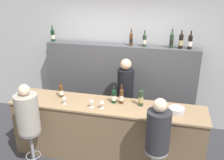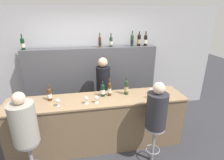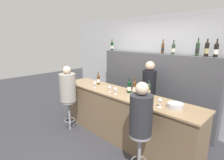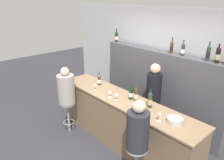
{
  "view_description": "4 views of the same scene",
  "coord_description": "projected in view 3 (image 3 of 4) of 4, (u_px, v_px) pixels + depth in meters",
  "views": [
    {
      "loc": [
        0.93,
        -3.19,
        2.88
      ],
      "look_at": [
        0.1,
        0.31,
        1.44
      ],
      "focal_mm": 40.0,
      "sensor_mm": 36.0,
      "label": 1
    },
    {
      "loc": [
        -0.26,
        -2.49,
        2.43
      ],
      "look_at": [
        0.25,
        0.21,
        1.38
      ],
      "focal_mm": 28.0,
      "sensor_mm": 36.0,
      "label": 2
    },
    {
      "loc": [
        2.21,
        -2.19,
        2.06
      ],
      "look_at": [
        -0.23,
        0.26,
        1.23
      ],
      "focal_mm": 28.0,
      "sensor_mm": 36.0,
      "label": 3
    },
    {
      "loc": [
        2.6,
        -2.31,
        2.8
      ],
      "look_at": [
        -0.25,
        0.25,
        1.32
      ],
      "focal_mm": 35.0,
      "sensor_mm": 36.0,
      "label": 4
    }
  ],
  "objects": [
    {
      "name": "wine_glass_2",
      "position": [
        116.0,
        89.0,
        3.38
      ],
      "size": [
        0.07,
        0.07,
        0.13
      ],
      "color": "silver",
      "rests_on": "bar_counter"
    },
    {
      "name": "back_bar_cabinet",
      "position": [
        153.0,
        88.0,
        4.3
      ],
      "size": [
        3.0,
        0.28,
        1.72
      ],
      "color": "#4C4C51",
      "rests_on": "ground_plane"
    },
    {
      "name": "wall_back",
      "position": [
        159.0,
        70.0,
        4.36
      ],
      "size": [
        6.4,
        0.05,
        2.6
      ],
      "color": "#B2B2B7",
      "rests_on": "ground_plane"
    },
    {
      "name": "wine_bottle_counter_2",
      "position": [
        134.0,
        87.0,
        3.35
      ],
      "size": [
        0.07,
        0.07,
        0.33
      ],
      "color": "#4C2D14",
      "rests_on": "bar_counter"
    },
    {
      "name": "wine_glass_1",
      "position": [
        110.0,
        88.0,
        3.49
      ],
      "size": [
        0.07,
        0.07,
        0.13
      ],
      "color": "silver",
      "rests_on": "bar_counter"
    },
    {
      "name": "wine_bottle_counter_3",
      "position": [
        148.0,
        90.0,
        3.13
      ],
      "size": [
        0.08,
        0.08,
        0.33
      ],
      "color": "#233823",
      "rests_on": "bar_counter"
    },
    {
      "name": "wine_bottle_backbar_4",
      "position": [
        207.0,
        49.0,
        3.3
      ],
      "size": [
        0.08,
        0.08,
        0.33
      ],
      "color": "black",
      "rests_on": "back_bar_cabinet"
    },
    {
      "name": "wine_glass_3",
      "position": [
        160.0,
        101.0,
        2.72
      ],
      "size": [
        0.07,
        0.07,
        0.14
      ],
      "color": "silver",
      "rests_on": "bar_counter"
    },
    {
      "name": "wine_bottle_backbar_5",
      "position": [
        216.0,
        50.0,
        3.2
      ],
      "size": [
        0.08,
        0.08,
        0.33
      ],
      "color": "black",
      "rests_on": "back_bar_cabinet"
    },
    {
      "name": "wine_bottle_backbar_1",
      "position": [
        163.0,
        48.0,
        3.94
      ],
      "size": [
        0.07,
        0.07,
        0.32
      ],
      "color": "#4C2D14",
      "rests_on": "back_bar_cabinet"
    },
    {
      "name": "bar_counter",
      "position": [
        121.0,
        116.0,
        3.6
      ],
      "size": [
        3.2,
        0.64,
        1.01
      ],
      "color": "brown",
      "rests_on": "ground_plane"
    },
    {
      "name": "bar_stool_right",
      "position": [
        140.0,
        144.0,
        2.6
      ],
      "size": [
        0.32,
        0.32,
        0.7
      ],
      "color": "gray",
      "rests_on": "ground_plane"
    },
    {
      "name": "metal_bowl",
      "position": [
        175.0,
        105.0,
        2.71
      ],
      "size": [
        0.24,
        0.24,
        0.07
      ],
      "color": "#B7B7BC",
      "rests_on": "bar_counter"
    },
    {
      "name": "guest_seated_right",
      "position": [
        141.0,
        112.0,
        2.48
      ],
      "size": [
        0.33,
        0.33,
        0.78
      ],
      "color": "#28282D",
      "rests_on": "bar_stool_right"
    },
    {
      "name": "wine_bottle_backbar_3",
      "position": [
        197.0,
        49.0,
        3.42
      ],
      "size": [
        0.07,
        0.07,
        0.35
      ],
      "color": "#233823",
      "rests_on": "back_bar_cabinet"
    },
    {
      "name": "bartender",
      "position": [
        148.0,
        99.0,
        3.87
      ],
      "size": [
        0.29,
        0.29,
        1.59
      ],
      "color": "black",
      "rests_on": "ground_plane"
    },
    {
      "name": "wine_glass_0",
      "position": [
        95.0,
        83.0,
        3.81
      ],
      "size": [
        0.07,
        0.07,
        0.13
      ],
      "color": "silver",
      "rests_on": "bar_counter"
    },
    {
      "name": "wine_bottle_counter_0",
      "position": [
        98.0,
        79.0,
        4.08
      ],
      "size": [
        0.07,
        0.07,
        0.29
      ],
      "color": "#4C2D14",
      "rests_on": "bar_counter"
    },
    {
      "name": "bar_stool_left",
      "position": [
        69.0,
        108.0,
        3.94
      ],
      "size": [
        0.32,
        0.32,
        0.7
      ],
      "color": "gray",
      "rests_on": "ground_plane"
    },
    {
      "name": "wine_bottle_backbar_0",
      "position": [
        112.0,
        46.0,
        5.05
      ],
      "size": [
        0.08,
        0.08,
        0.32
      ],
      "color": "black",
      "rests_on": "back_bar_cabinet"
    },
    {
      "name": "wine_bottle_backbar_2",
      "position": [
        173.0,
        49.0,
        3.76
      ],
      "size": [
        0.07,
        0.07,
        0.3
      ],
      "color": "#233823",
      "rests_on": "back_bar_cabinet"
    },
    {
      "name": "wine_bottle_counter_1",
      "position": [
        129.0,
        87.0,
        3.44
      ],
      "size": [
        0.08,
        0.08,
        0.29
      ],
      "color": "black",
      "rests_on": "bar_counter"
    },
    {
      "name": "guest_seated_left",
      "position": [
        68.0,
        86.0,
        3.83
      ],
      "size": [
        0.35,
        0.35,
        0.78
      ],
      "color": "gray",
      "rests_on": "bar_stool_left"
    },
    {
      "name": "ground_plane",
      "position": [
        111.0,
        144.0,
        3.51
      ],
      "size": [
        16.0,
        16.0,
        0.0
      ],
      "primitive_type": "plane",
      "color": "#333338"
    }
  ]
}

